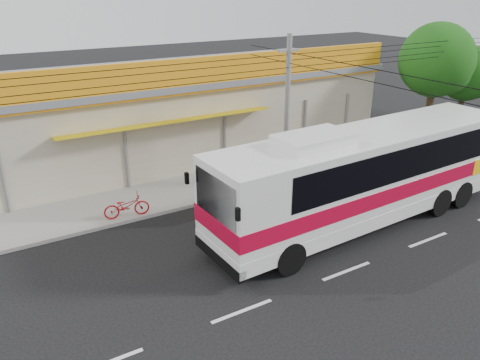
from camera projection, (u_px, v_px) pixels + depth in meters
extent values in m
plane|color=black|center=(300.00, 238.00, 17.34)|extent=(120.00, 120.00, 0.00)
cube|color=gray|center=(222.00, 182.00, 22.07)|extent=(30.00, 3.20, 0.15)
cube|color=#A89F87|center=(173.00, 114.00, 25.73)|extent=(22.00, 8.00, 4.20)
cube|color=slate|center=(171.00, 73.00, 24.86)|extent=(22.60, 8.60, 0.30)
cube|color=orange|center=(205.00, 74.00, 21.38)|extent=(22.00, 0.24, 1.60)
cube|color=#A71409|center=(165.00, 79.00, 20.42)|extent=(9.00, 0.10, 1.20)
cube|color=#1D7815|center=(317.00, 63.00, 24.41)|extent=(2.40, 0.10, 1.10)
cube|color=navy|center=(355.00, 59.00, 25.68)|extent=(2.20, 0.10, 1.10)
cube|color=gold|center=(169.00, 122.00, 21.03)|extent=(10.00, 1.20, 0.37)
cube|color=silver|center=(366.00, 173.00, 17.74)|extent=(13.34, 3.28, 3.20)
cube|color=#AD0725|center=(365.00, 182.00, 17.89)|extent=(13.39, 3.33, 0.61)
cube|color=#E9B20C|center=(456.00, 155.00, 20.77)|extent=(1.88, 2.89, 0.66)
cube|color=black|center=(382.00, 151.00, 17.85)|extent=(11.14, 3.24, 1.21)
cube|color=black|center=(218.00, 201.00, 14.27)|extent=(0.27, 2.43, 1.66)
cube|color=silver|center=(314.00, 140.00, 15.66)|extent=(2.71, 1.65, 0.40)
cylinder|color=black|center=(289.00, 258.00, 15.04)|extent=(1.16, 0.40, 1.15)
cylinder|color=black|center=(246.00, 227.00, 16.97)|extent=(1.16, 0.40, 1.15)
cylinder|color=black|center=(461.00, 194.00, 19.63)|extent=(1.16, 0.40, 1.15)
cylinder|color=black|center=(411.00, 175.00, 21.56)|extent=(1.16, 0.40, 1.15)
imported|color=maroon|center=(127.00, 206.00, 18.47)|extent=(1.86, 0.90, 0.94)
cylinder|color=slate|center=(287.00, 115.00, 20.41)|extent=(0.22, 0.22, 6.87)
cube|color=slate|center=(289.00, 50.00, 19.35)|extent=(1.03, 0.10, 0.10)
cylinder|color=#2F1E13|center=(459.00, 113.00, 28.92)|extent=(0.31, 0.31, 2.74)
sphere|color=#12450E|center=(467.00, 74.00, 28.00)|extent=(3.26, 3.26, 3.26)
sphere|color=#12450E|center=(474.00, 82.00, 28.23)|extent=(2.06, 2.06, 2.06)
cylinder|color=#2F1E13|center=(428.00, 113.00, 27.34)|extent=(0.39, 0.39, 3.49)
sphere|color=#12450E|center=(437.00, 60.00, 26.16)|extent=(4.14, 4.14, 4.14)
sphere|color=#12450E|center=(447.00, 72.00, 26.46)|extent=(2.62, 2.62, 2.62)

